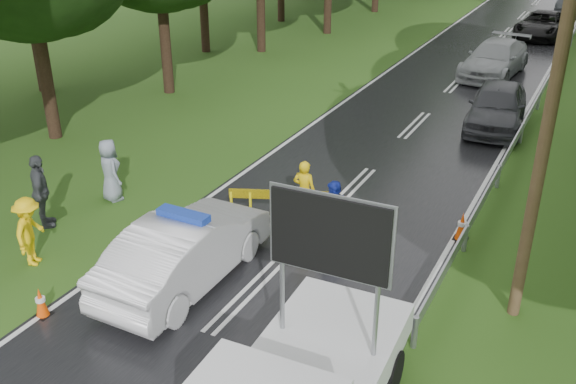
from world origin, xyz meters
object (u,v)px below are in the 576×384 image
Objects in this scene: queue_car_third at (543,25)px; queue_car_first at (497,106)px; civilian at (335,212)px; queue_car_second at (495,59)px; queue_car_fourth at (572,1)px; officer at (304,191)px; barrier at (279,199)px; police_sedan at (186,250)px.

queue_car_first is at bearing -83.10° from queue_car_third.
queue_car_third is at bearing 89.59° from civilian.
queue_car_second is at bearing 90.87° from civilian.
queue_car_first is 16.39m from queue_car_third.
civilian is at bearing -86.40° from queue_car_second.
queue_car_first is 26.05m from queue_car_fourth.
queue_car_fourth is at bearing 84.86° from queue_car_first.
barrier is at bearing 55.86° from officer.
queue_car_second is at bearing 60.47° from barrier.
queue_car_second is (1.56, 16.53, -0.06)m from officer.
police_sedan is at bearing 71.22° from officer.
barrier is 1.41× the size of officer.
police_sedan is 1.22× the size of queue_car_fourth.
queue_car_second reaches higher than queue_car_fourth.
civilian is 0.31× the size of queue_car_third.
queue_car_first is 0.89× the size of queue_car_second.
civilian is (1.53, 0.00, 0.00)m from barrier.
officer is 0.32× the size of queue_car_third.
civilian is 10.35m from queue_car_first.
officer reaches higher than barrier.
barrier is at bearing -91.47° from queue_car_second.
queue_car_third reaches higher than barrier.
officer is (1.01, 3.78, 0.04)m from police_sedan.
barrier is 1.53m from civilian.
barrier is at bearing -89.00° from queue_car_fourth.
officer is 0.35× the size of queue_car_first.
police_sedan is at bearing -89.48° from queue_car_fourth.
civilian reaches higher than queue_car_third.
officer reaches higher than queue_car_first.
queue_car_fourth is (3.40, 36.23, -0.14)m from barrier.
officer is at bearing -90.41° from queue_car_second.
barrier is 0.46× the size of queue_car_third.
police_sedan reaches higher than queue_car_fourth.
queue_car_fourth is at bearing -96.08° from police_sedan.
queue_car_third is at bearing 89.99° from queue_car_second.
queue_car_fourth is at bearing 90.96° from queue_car_third.
queue_car_third is (2.38, 25.90, -0.12)m from officer.
queue_car_first is at bearing -73.30° from queue_car_second.
queue_car_second reaches higher than barrier.
queue_car_second is at bearing 96.56° from queue_car_first.
queue_car_third is at bearing 87.07° from queue_car_first.
queue_car_second is 1.03× the size of queue_car_third.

